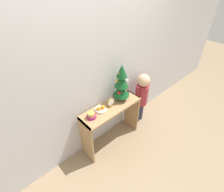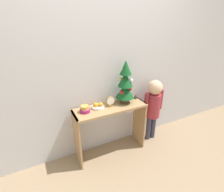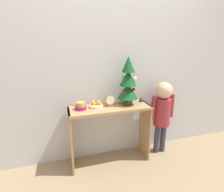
{
  "view_description": "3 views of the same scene",
  "coord_description": "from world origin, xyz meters",
  "views": [
    {
      "loc": [
        -1.29,
        -1.25,
        2.4
      ],
      "look_at": [
        0.04,
        0.19,
        0.9
      ],
      "focal_mm": 28.0,
      "sensor_mm": 36.0,
      "label": 1
    },
    {
      "loc": [
        -0.88,
        -1.65,
        1.81
      ],
      "look_at": [
        0.04,
        0.2,
        0.87
      ],
      "focal_mm": 28.0,
      "sensor_mm": 36.0,
      "label": 2
    },
    {
      "loc": [
        -0.54,
        -1.69,
        1.45
      ],
      "look_at": [
        0.03,
        0.18,
        0.87
      ],
      "focal_mm": 28.0,
      "sensor_mm": 36.0,
      "label": 3
    }
  ],
  "objects": [
    {
      "name": "ground_plane",
      "position": [
        0.0,
        0.0,
        0.0
      ],
      "size": [
        12.0,
        12.0,
        0.0
      ],
      "primitive_type": "plane",
      "color": "#997F60"
    },
    {
      "name": "back_wall",
      "position": [
        0.0,
        0.38,
        1.25
      ],
      "size": [
        7.0,
        0.05,
        2.5
      ],
      "primitive_type": "cube",
      "color": "silver",
      "rests_on": "ground_plane"
    },
    {
      "name": "console_table",
      "position": [
        0.0,
        0.17,
        0.55
      ],
      "size": [
        0.97,
        0.33,
        0.74
      ],
      "color": "tan",
      "rests_on": "ground_plane"
    },
    {
      "name": "mini_tree",
      "position": [
        0.23,
        0.2,
        1.01
      ],
      "size": [
        0.25,
        0.25,
        0.58
      ],
      "color": "#4C3828",
      "rests_on": "console_table"
    },
    {
      "name": "fruit_bowl",
      "position": [
        -0.16,
        0.21,
        0.76
      ],
      "size": [
        0.16,
        0.16,
        0.08
      ],
      "color": "silver",
      "rests_on": "console_table"
    },
    {
      "name": "singing_bowl",
      "position": [
        -0.34,
        0.18,
        0.78
      ],
      "size": [
        0.13,
        0.13,
        0.09
      ],
      "color": "#9E2366",
      "rests_on": "console_table"
    },
    {
      "name": "desk_clock",
      "position": [
        0.01,
        0.18,
        0.81
      ],
      "size": [
        0.12,
        0.04,
        0.14
      ],
      "color": "olive",
      "rests_on": "console_table"
    },
    {
      "name": "figurine",
      "position": [
        0.43,
        0.23,
        0.77
      ],
      "size": [
        0.06,
        0.06,
        0.06
      ],
      "color": "#382D23",
      "rests_on": "console_table"
    },
    {
      "name": "child_figure",
      "position": [
        0.71,
        0.16,
        0.63
      ],
      "size": [
        0.33,
        0.21,
        0.99
      ],
      "color": "#38384C",
      "rests_on": "ground_plane"
    }
  ]
}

